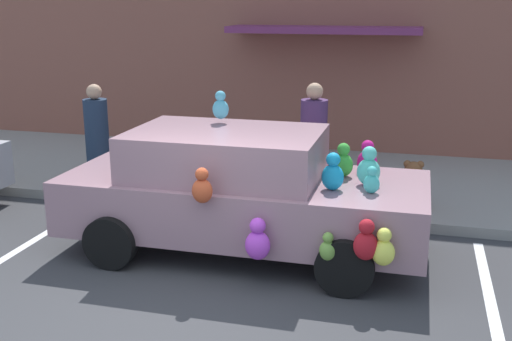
# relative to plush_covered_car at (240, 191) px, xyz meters

# --- Properties ---
(ground_plane) EXTENTS (60.00, 60.00, 0.00)m
(ground_plane) POSITION_rel_plush_covered_car_xyz_m (-0.06, -1.78, -0.80)
(ground_plane) COLOR #38383A
(sidewalk) EXTENTS (24.00, 4.00, 0.15)m
(sidewalk) POSITION_rel_plush_covered_car_xyz_m (-0.06, 3.22, -0.72)
(sidewalk) COLOR gray
(sidewalk) RESTS_ON ground
(parking_stripe_front) EXTENTS (0.12, 3.60, 0.01)m
(parking_stripe_front) POSITION_rel_plush_covered_car_xyz_m (2.94, -0.78, -0.80)
(parking_stripe_front) COLOR silver
(parking_stripe_front) RESTS_ON ground
(parking_stripe_rear) EXTENTS (0.12, 3.60, 0.01)m
(parking_stripe_rear) POSITION_rel_plush_covered_car_xyz_m (-2.75, -0.78, -0.80)
(parking_stripe_rear) COLOR silver
(parking_stripe_rear) RESTS_ON ground
(plush_covered_car) EXTENTS (4.45, 2.11, 1.96)m
(plush_covered_car) POSITION_rel_plush_covered_car_xyz_m (0.00, 0.00, 0.00)
(plush_covered_car) COLOR gray
(plush_covered_car) RESTS_ON ground
(teddy_bear_on_sidewalk) EXTENTS (0.37, 0.31, 0.70)m
(teddy_bear_on_sidewalk) POSITION_rel_plush_covered_car_xyz_m (2.05, 1.88, -0.32)
(teddy_bear_on_sidewalk) COLOR brown
(teddy_bear_on_sidewalk) RESTS_ON sidewalk
(pedestrian_near_shopfront) EXTENTS (0.40, 0.40, 1.77)m
(pedestrian_near_shopfront) POSITION_rel_plush_covered_car_xyz_m (0.58, 1.89, 0.17)
(pedestrian_near_shopfront) COLOR #4B2E5B
(pedestrian_near_shopfront) RESTS_ON sidewalk
(pedestrian_by_lamp) EXTENTS (0.38, 0.38, 1.66)m
(pedestrian_by_lamp) POSITION_rel_plush_covered_car_xyz_m (-2.91, 1.74, 0.11)
(pedestrian_by_lamp) COLOR #22324A
(pedestrian_by_lamp) RESTS_ON sidewalk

